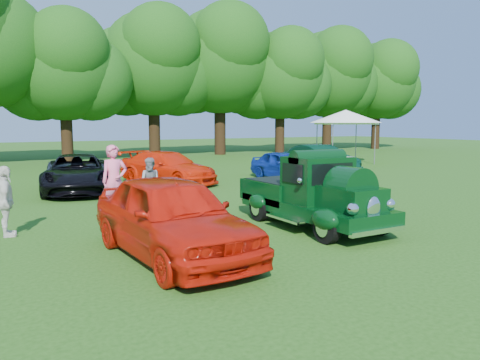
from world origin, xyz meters
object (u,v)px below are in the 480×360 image
spectator_pink (115,181)px  spectator_grey (151,182)px  back_car_black (77,173)px  back_car_orange (168,168)px  spectator_white (6,202)px  canopy_tent (346,117)px  red_convertible (172,216)px  back_car_green (320,160)px  back_car_blue (285,165)px  hero_pickup (312,196)px

spectator_pink → spectator_grey: size_ratio=1.31×
back_car_black → spectator_grey: spectator_grey is taller
back_car_black → back_car_orange: 3.80m
back_car_orange → spectator_white: size_ratio=2.91×
back_car_orange → spectator_white: bearing=-156.3°
back_car_orange → canopy_tent: bearing=-5.7°
red_convertible → back_car_green: size_ratio=1.04×
back_car_orange → back_car_blue: (5.17, -1.14, -0.03)m
back_car_black → back_car_blue: 8.95m
back_car_black → back_car_orange: bearing=20.4°
red_convertible → canopy_tent: 22.88m
spectator_pink → back_car_blue: bearing=24.0°
back_car_blue → canopy_tent: (8.52, 5.42, 2.29)m
hero_pickup → spectator_white: (-6.62, 2.55, 0.05)m
back_car_green → red_convertible: bearing=-139.3°
back_car_black → canopy_tent: bearing=27.3°
back_car_blue → spectator_white: bearing=-156.1°
red_convertible → back_car_blue: bearing=42.0°
red_convertible → back_car_black: bearing=86.2°
back_car_black → canopy_tent: (17.45, 4.85, 2.24)m
back_car_blue → spectator_grey: spectator_grey is taller
canopy_tent → back_car_black: bearing=-164.5°
red_convertible → back_car_black: red_convertible is taller
back_car_orange → canopy_tent: (13.69, 4.27, 2.26)m
back_car_black → back_car_orange: size_ratio=1.08×
red_convertible → back_car_green: 15.42m
red_convertible → spectator_pink: spectator_pink is taller
red_convertible → back_car_black: size_ratio=0.92×
back_car_orange → spectator_grey: size_ratio=3.11×
back_car_black → back_car_blue: size_ratio=1.33×
back_car_blue → spectator_pink: size_ratio=1.93×
back_car_orange → spectator_white: (-6.49, -6.90, 0.12)m
back_car_green → spectator_grey: spectator_grey is taller
back_car_black → back_car_green: size_ratio=1.14×
red_convertible → back_car_orange: red_convertible is taller
spectator_grey → spectator_white: (-4.11, -2.09, 0.05)m
back_car_orange → spectator_grey: bearing=-139.3°
spectator_white → back_car_green: bearing=-62.1°
red_convertible → back_car_green: bearing=36.9°
red_convertible → spectator_grey: 5.64m
back_car_blue → spectator_white: 13.00m
hero_pickup → canopy_tent: 19.42m
hero_pickup → back_car_blue: 9.72m
back_car_orange → back_car_blue: bearing=-35.5°
hero_pickup → spectator_grey: size_ratio=2.97×
back_car_orange → back_car_blue: 5.30m
hero_pickup → red_convertible: hero_pickup is taller
back_car_orange → canopy_tent: size_ratio=0.81×
back_car_black → spectator_white: bearing=-101.5°
hero_pickup → back_car_black: (-3.89, 8.88, -0.06)m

